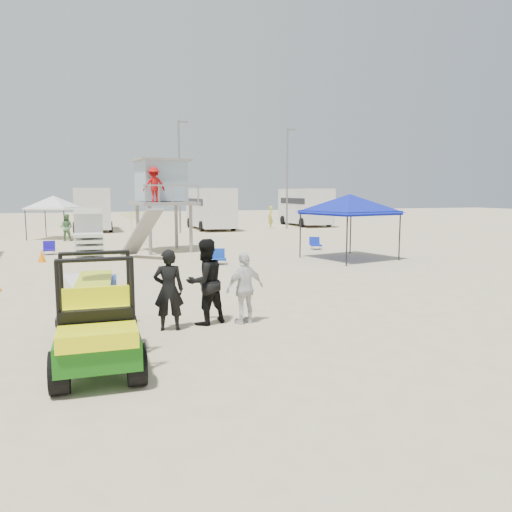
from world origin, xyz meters
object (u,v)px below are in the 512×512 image
object	(u,v)px
surf_trailer	(93,289)
man_left	(169,290)
canopy_blue	(350,197)
utility_cart	(96,318)
lifeguard_tower	(161,184)

from	to	relation	value
surf_trailer	man_left	bearing A→B (deg)	-11.19
canopy_blue	surf_trailer	bearing A→B (deg)	-141.68
utility_cart	canopy_blue	distance (m)	15.55
utility_cart	lifeguard_tower	world-z (taller)	lifeguard_tower
lifeguard_tower	canopy_blue	distance (m)	9.26
surf_trailer	man_left	world-z (taller)	surf_trailer
surf_trailer	canopy_blue	size ratio (longest dim) A/B	0.68
man_left	canopy_blue	world-z (taller)	canopy_blue
utility_cart	surf_trailer	distance (m)	2.34
utility_cart	canopy_blue	size ratio (longest dim) A/B	0.65
man_left	lifeguard_tower	xyz separation A→B (m)	(2.04, 14.53, 2.45)
man_left	canopy_blue	distance (m)	13.06
man_left	lifeguard_tower	world-z (taller)	lifeguard_tower
surf_trailer	lifeguard_tower	size ratio (longest dim) A/B	0.58
lifeguard_tower	man_left	bearing A→B (deg)	-98.00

